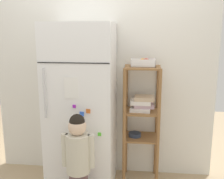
{
  "coord_description": "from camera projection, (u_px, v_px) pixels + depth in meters",
  "views": [
    {
      "loc": [
        0.44,
        -2.71,
        1.69
      ],
      "look_at": [
        0.14,
        0.02,
        1.08
      ],
      "focal_mm": 43.59,
      "sensor_mm": 36.0,
      "label": 1
    }
  ],
  "objects": [
    {
      "name": "fruit_bin",
      "position": [
        145.0,
        63.0,
        2.86
      ],
      "size": [
        0.26,
        0.15,
        0.09
      ],
      "color": "white",
      "rests_on": "pantry_shelf_unit"
    },
    {
      "name": "refrigerator",
      "position": [
        82.0,
        107.0,
        2.89
      ],
      "size": [
        0.69,
        0.64,
        1.76
      ],
      "color": "white",
      "rests_on": "ground"
    },
    {
      "name": "kitchen_wall_back",
      "position": [
        103.0,
        79.0,
        3.14
      ],
      "size": [
        2.54,
        0.03,
        2.26
      ],
      "primitive_type": "cube",
      "color": "silver",
      "rests_on": "ground"
    },
    {
      "name": "pantry_shelf_unit",
      "position": [
        141.0,
        113.0,
        2.97
      ],
      "size": [
        0.39,
        0.34,
        1.31
      ],
      "color": "olive",
      "rests_on": "ground"
    },
    {
      "name": "child_standing",
      "position": [
        78.0,
        153.0,
        2.51
      ],
      "size": [
        0.31,
        0.23,
        0.95
      ],
      "color": "brown",
      "rests_on": "ground"
    }
  ]
}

